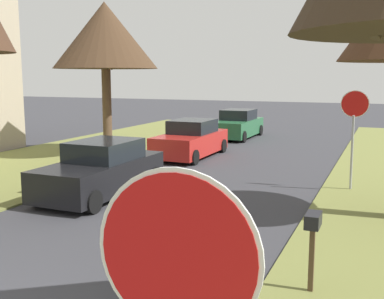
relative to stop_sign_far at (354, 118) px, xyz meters
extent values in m
cylinder|color=white|center=(0.07, -12.72, 0.43)|extent=(0.81, 0.03, 0.81)
cylinder|color=red|center=(0.07, -12.72, 0.43)|extent=(0.76, 0.04, 0.76)
cylinder|color=#9EA0A5|center=(0.00, -0.10, -1.02)|extent=(0.07, 0.29, 2.25)
cylinder|color=white|center=(0.00, 0.04, 0.42)|extent=(0.81, 0.12, 0.80)
cylinder|color=red|center=(0.00, 0.04, 0.42)|extent=(0.76, 0.13, 0.76)
cylinder|color=brown|center=(0.71, -2.93, 2.15)|extent=(0.97, 1.64, 1.33)
cylinder|color=brown|center=(-10.18, 2.51, -0.30)|extent=(0.38, 0.38, 3.68)
cone|color=#45301F|center=(-10.18, 2.51, 2.91)|extent=(4.38, 4.38, 2.74)
cylinder|color=brown|center=(-10.09, 1.96, 1.99)|extent=(1.22, 0.36, 1.03)
cylinder|color=brown|center=(-10.09, 1.96, 2.06)|extent=(1.24, 0.37, 1.17)
cube|color=black|center=(-6.64, -3.35, -1.60)|extent=(1.86, 4.42, 0.85)
cube|color=black|center=(-6.64, -3.13, -0.90)|extent=(1.62, 2.04, 0.56)
cylinder|color=black|center=(-5.78, -5.01, -1.89)|extent=(0.21, 0.60, 0.60)
cylinder|color=black|center=(-7.52, -4.99, -1.89)|extent=(0.21, 0.60, 0.60)
cylinder|color=black|center=(-5.75, -1.71, -1.89)|extent=(0.21, 0.60, 0.60)
cylinder|color=black|center=(-7.49, -1.69, -1.89)|extent=(0.21, 0.60, 0.60)
cube|color=red|center=(-6.78, 3.65, -1.60)|extent=(1.86, 4.42, 0.85)
cube|color=black|center=(-6.78, 3.87, -0.90)|extent=(1.62, 2.04, 0.56)
cylinder|color=black|center=(-5.92, 1.99, -1.89)|extent=(0.21, 0.60, 0.60)
cylinder|color=black|center=(-7.66, 2.01, -1.89)|extent=(0.21, 0.60, 0.60)
cylinder|color=black|center=(-5.90, 5.29, -1.89)|extent=(0.21, 0.60, 0.60)
cylinder|color=black|center=(-7.64, 5.31, -1.89)|extent=(0.21, 0.60, 0.60)
cube|color=#28663D|center=(-6.80, 10.38, -1.60)|extent=(1.86, 4.42, 0.85)
cube|color=black|center=(-6.80, 10.60, -0.90)|extent=(1.62, 2.04, 0.56)
cylinder|color=black|center=(-5.94, 8.72, -1.89)|extent=(0.21, 0.60, 0.60)
cylinder|color=black|center=(-7.68, 8.74, -1.89)|extent=(0.21, 0.60, 0.60)
cylinder|color=black|center=(-5.91, 12.02, -1.89)|extent=(0.21, 0.60, 0.60)
cylinder|color=black|center=(-7.65, 12.04, -1.89)|extent=(0.21, 0.60, 0.60)
cylinder|color=black|center=(-2.23, -8.40, -1.89)|extent=(0.14, 0.61, 0.60)
cylinder|color=black|center=(-2.13, -6.95, -1.89)|extent=(0.14, 0.61, 0.60)
cube|color=black|center=(-2.18, -7.67, -1.61)|extent=(0.31, 1.03, 0.36)
cube|color=black|center=(-2.17, -7.42, -1.41)|extent=(0.26, 0.57, 0.12)
cylinder|color=#9EA0A5|center=(-2.23, -8.30, -1.24)|extent=(0.60, 0.08, 0.04)
cube|color=brown|center=(-0.06, -7.37, -1.62)|extent=(0.08, 0.08, 1.05)
cube|color=black|center=(-0.06, -7.37, -0.98)|extent=(0.22, 0.44, 0.22)
camera|label=1|loc=(0.91, -14.55, 1.23)|focal=43.82mm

